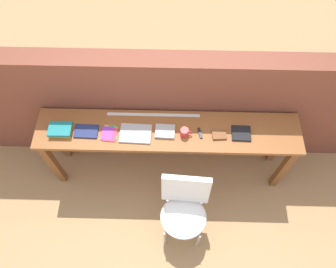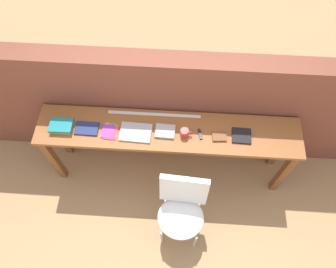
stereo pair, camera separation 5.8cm
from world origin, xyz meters
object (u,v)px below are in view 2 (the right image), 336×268
chair_white_moulded (182,208)px  book_stack_leftmost (61,126)px  magazine_cycling (87,129)px  pamphlet_pile_colourful (109,131)px  book_repair_rightmost (241,136)px  leather_journal_brown (219,137)px  multitool_folded (200,134)px  book_open_centre (136,132)px  mug (185,133)px

chair_white_moulded → book_stack_leftmost: size_ratio=4.19×
magazine_cycling → pamphlet_pile_colourful: size_ratio=1.19×
book_repair_rightmost → leather_journal_brown: bearing=-172.5°
book_stack_leftmost → book_repair_rightmost: (1.68, 0.01, -0.02)m
leather_journal_brown → book_repair_rightmost: leather_journal_brown is taller
multitool_folded → chair_white_moulded: bearing=-102.3°
magazine_cycling → book_open_centre: 0.46m
book_open_centre → magazine_cycling: bearing=-179.4°
multitool_folded → book_open_centre: bearing=-178.0°
book_stack_leftmost → mug: 1.15m
magazine_cycling → pamphlet_pile_colourful: (0.21, -0.02, -0.00)m
pamphlet_pile_colourful → book_open_centre: 0.25m
chair_white_moulded → book_stack_leftmost: (-1.16, 0.59, 0.38)m
magazine_cycling → leather_journal_brown: (1.24, -0.01, 0.00)m
pamphlet_pile_colourful → book_open_centre: size_ratio=0.63×
book_repair_rightmost → multitool_folded: bearing=-177.7°
chair_white_moulded → pamphlet_pile_colourful: 0.99m
mug → multitool_folded: size_ratio=1.00×
magazine_cycling → leather_journal_brown: size_ratio=1.68×
book_stack_leftmost → magazine_cycling: (0.23, 0.00, -0.02)m
pamphlet_pile_colourful → leather_journal_brown: 1.02m
magazine_cycling → book_repair_rightmost: size_ratio=1.25×
chair_white_moulded → pamphlet_pile_colourful: same height
multitool_folded → pamphlet_pile_colourful: bearing=-178.4°
chair_white_moulded → book_open_centre: 0.83m
book_open_centre → mug: size_ratio=2.65×
book_open_centre → leather_journal_brown: 0.78m
book_repair_rightmost → chair_white_moulded: bearing=-128.8°
book_stack_leftmost → book_repair_rightmost: bearing=0.5°
mug → leather_journal_brown: bearing=0.3°
book_open_centre → leather_journal_brown: size_ratio=2.24×
book_stack_leftmost → pamphlet_pile_colourful: book_stack_leftmost is taller
chair_white_moulded → book_repair_rightmost: (0.51, 0.61, 0.36)m
book_stack_leftmost → pamphlet_pile_colourful: 0.45m
pamphlet_pile_colourful → multitool_folded: bearing=1.6°
book_open_centre → multitool_folded: book_open_centre is taller
leather_journal_brown → pamphlet_pile_colourful: bearing=176.2°
pamphlet_pile_colourful → book_stack_leftmost: bearing=178.3°
book_open_centre → book_repair_rightmost: bearing=3.8°
magazine_cycling → book_open_centre: same height
book_open_centre → book_repair_rightmost: book_repair_rightmost is taller
multitool_folded → mug: bearing=-173.0°
magazine_cycling → book_open_centre: bearing=-0.5°
book_open_centre → multitool_folded: 0.60m
book_stack_leftmost → multitool_folded: bearing=0.4°
leather_journal_brown → multitool_folded: bearing=170.6°
magazine_cycling → multitool_folded: (1.06, 0.01, -0.00)m
multitool_folded → book_repair_rightmost: book_repair_rightmost is taller
book_stack_leftmost → book_open_centre: size_ratio=0.73×
chair_white_moulded → leather_journal_brown: size_ratio=6.86×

